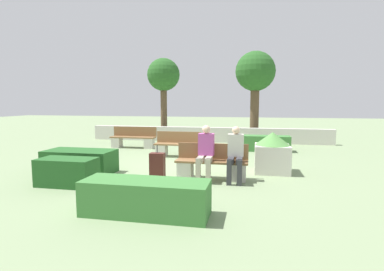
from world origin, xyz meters
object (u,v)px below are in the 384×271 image
object	(u,v)px
person_seated_woman	(235,151)
tree_leftmost	(164,77)
suitcase	(157,165)
tree_center_left	(255,74)
bench_left_side	(133,140)
bench_front	(212,166)
person_seated_man	(205,150)
planter_corner_left	(272,152)
bench_right_side	(178,148)

from	to	relation	value
person_seated_woman	tree_leftmost	distance (m)	9.61
suitcase	tree_center_left	distance (m)	8.99
suitcase	tree_leftmost	bearing A→B (deg)	105.44
bench_left_side	tree_leftmost	bearing A→B (deg)	92.88
tree_center_left	bench_front	bearing A→B (deg)	-97.71
suitcase	tree_leftmost	xyz separation A→B (m)	(-2.27, 8.21, 2.92)
bench_front	bench_left_side	world-z (taller)	same
bench_left_side	tree_leftmost	distance (m)	4.66
bench_front	tree_center_left	size ratio (longest dim) A/B	0.41
bench_left_side	suitcase	xyz separation A→B (m)	(2.53, -4.57, -0.03)
person_seated_man	suitcase	size ratio (longest dim) A/B	1.63
suitcase	tree_leftmost	size ratio (longest dim) A/B	0.20
planter_corner_left	tree_leftmost	bearing A→B (deg)	126.22
person_seated_woman	bench_front	bearing A→B (deg)	166.42
bench_left_side	bench_right_side	world-z (taller)	same
person_seated_man	tree_center_left	size ratio (longest dim) A/B	0.31
bench_front	bench_left_side	bearing A→B (deg)	131.21
bench_right_side	tree_leftmost	world-z (taller)	tree_leftmost
bench_front	person_seated_woman	bearing A→B (deg)	-13.58
suitcase	tree_center_left	bearing A→B (deg)	73.06
bench_right_side	bench_left_side	bearing A→B (deg)	144.12
person_seated_man	bench_right_side	bearing A→B (deg)	116.04
bench_left_side	bench_front	bearing A→B (deg)	-41.80
bench_front	tree_center_left	bearing A→B (deg)	82.29
bench_front	bench_left_side	distance (m)	5.94
tree_leftmost	bench_left_side	bearing A→B (deg)	-94.11
tree_leftmost	tree_center_left	world-z (taller)	tree_center_left
bench_left_side	person_seated_woman	bearing A→B (deg)	-38.70
bench_right_side	suitcase	bearing A→B (deg)	-86.62
bench_front	person_seated_woman	size ratio (longest dim) A/B	1.34
bench_left_side	suitcase	world-z (taller)	bench_left_side
person_seated_man	planter_corner_left	xyz separation A→B (m)	(1.66, 1.18, -0.19)
planter_corner_left	bench_right_side	bearing A→B (deg)	150.48
bench_right_side	tree_center_left	distance (m)	6.57
bench_left_side	person_seated_woman	world-z (taller)	person_seated_woman
person_seated_woman	suitcase	xyz separation A→B (m)	(-1.97, 0.05, -0.42)
person_seated_woman	planter_corner_left	xyz separation A→B (m)	(0.94, 1.19, -0.18)
bench_right_side	person_seated_woman	xyz separation A→B (m)	(2.16, -2.94, 0.41)
person_seated_woman	bench_right_side	bearing A→B (deg)	126.34
bench_left_side	person_seated_woman	distance (m)	6.46
person_seated_man	suitcase	world-z (taller)	person_seated_man
bench_front	tree_leftmost	bearing A→B (deg)	114.24
planter_corner_left	person_seated_man	bearing A→B (deg)	-144.56
bench_front	bench_right_side	xyz separation A→B (m)	(-1.57, 2.80, -0.01)
bench_front	planter_corner_left	world-z (taller)	planter_corner_left
person_seated_man	planter_corner_left	size ratio (longest dim) A/B	1.22
bench_left_side	tree_leftmost	size ratio (longest dim) A/B	0.45
person_seated_man	tree_leftmost	size ratio (longest dim) A/B	0.32
planter_corner_left	tree_center_left	xyz separation A→B (m)	(-0.44, 6.97, 2.74)
tree_leftmost	person_seated_man	bearing A→B (deg)	-66.93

